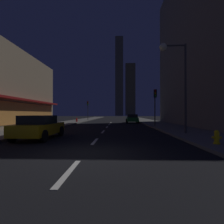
{
  "coord_description": "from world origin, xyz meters",
  "views": [
    {
      "loc": [
        1.33,
        -6.65,
        1.57
      ],
      "look_at": [
        0.0,
        29.28,
        1.89
      ],
      "focal_mm": 28.18,
      "sensor_mm": 36.0,
      "label": 1
    }
  ],
  "objects": [
    {
      "name": "car_parked_near",
      "position": [
        -3.6,
        4.11,
        0.74
      ],
      "size": [
        1.98,
        4.24,
        1.45
      ],
      "color": "gold",
      "rests_on": "ground"
    },
    {
      "name": "sidewalk_right",
      "position": [
        7.0,
        32.0,
        0.07
      ],
      "size": [
        4.0,
        76.0,
        0.15
      ],
      "primitive_type": "cube",
      "color": "#605E59",
      "rests_on": "ground"
    },
    {
      "name": "lane_marking_center",
      "position": [
        0.0,
        11.0,
        0.01
      ],
      "size": [
        0.16,
        28.2,
        0.01
      ],
      "color": "silver",
      "rests_on": "ground"
    },
    {
      "name": "fire_hydrant_far_left",
      "position": [
        -5.9,
        23.48,
        0.45
      ],
      "size": [
        0.42,
        0.3,
        0.65
      ],
      "color": "red",
      "rests_on": "sidewalk_left"
    },
    {
      "name": "fire_hydrant_yellow_near",
      "position": [
        5.9,
        1.7,
        0.45
      ],
      "size": [
        0.42,
        0.3,
        0.65
      ],
      "color": "yellow",
      "rests_on": "sidewalk_right"
    },
    {
      "name": "sidewalk_left",
      "position": [
        -7.0,
        32.0,
        0.07
      ],
      "size": [
        4.0,
        76.0,
        0.15
      ],
      "primitive_type": "cube",
      "color": "#605E59",
      "rests_on": "ground"
    },
    {
      "name": "building_apartment_right",
      "position": [
        14.5,
        16.0,
        10.4
      ],
      "size": [
        11.0,
        20.0,
        20.8
      ],
      "primitive_type": "cube",
      "color": "slate",
      "rests_on": "ground"
    },
    {
      "name": "traffic_light_far_left",
      "position": [
        -5.5,
        32.16,
        3.19
      ],
      "size": [
        0.32,
        0.48,
        4.2
      ],
      "color": "#2D2D2D",
      "rests_on": "sidewalk_left"
    },
    {
      "name": "skyscraper_distant_mid",
      "position": [
        11.07,
        138.79,
        21.29
      ],
      "size": [
        7.94,
        6.53,
        42.57
      ],
      "primitive_type": "cube",
      "color": "#4A4738",
      "rests_on": "ground"
    },
    {
      "name": "ground_plane",
      "position": [
        0.0,
        32.0,
        -0.05
      ],
      "size": [
        78.0,
        136.0,
        0.1
      ],
      "primitive_type": "cube",
      "color": "black"
    },
    {
      "name": "skyscraper_distant_tall",
      "position": [
        1.82,
        120.95,
        28.28
      ],
      "size": [
        5.59,
        7.77,
        56.56
      ],
      "primitive_type": "cube",
      "color": "#605B48",
      "rests_on": "ground"
    },
    {
      "name": "traffic_light_near_right",
      "position": [
        5.5,
        13.49,
        3.19
      ],
      "size": [
        0.32,
        0.48,
        4.2
      ],
      "color": "#2D2D2D",
      "rests_on": "sidewalk_right"
    },
    {
      "name": "street_lamp_right",
      "position": [
        5.38,
        6.3,
        5.07
      ],
      "size": [
        1.96,
        0.56,
        6.58
      ],
      "color": "#38383D",
      "rests_on": "sidewalk_right"
    },
    {
      "name": "car_parked_far",
      "position": [
        3.6,
        22.83,
        0.74
      ],
      "size": [
        1.98,
        4.24,
        1.45
      ],
      "color": "#1E722D",
      "rests_on": "ground"
    }
  ]
}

